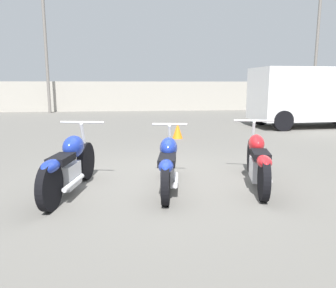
{
  "coord_description": "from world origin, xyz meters",
  "views": [
    {
      "loc": [
        -0.55,
        -5.21,
        1.58
      ],
      "look_at": [
        0.0,
        -0.17,
        0.65
      ],
      "focal_mm": 35.0,
      "sensor_mm": 36.0,
      "label": 1
    }
  ],
  "objects_px": {
    "motorcycle_slot_0": "(69,165)",
    "light_pole_left": "(44,19)",
    "motorcycle_slot_2": "(258,160)",
    "light_pole_right": "(317,41)",
    "motorcycle_slot_1": "(168,163)",
    "parked_van": "(314,95)",
    "traffic_cone_near": "(178,131)"
  },
  "relations": [
    {
      "from": "motorcycle_slot_0",
      "to": "light_pole_left",
      "type": "bearing_deg",
      "value": 115.32
    },
    {
      "from": "motorcycle_slot_0",
      "to": "motorcycle_slot_2",
      "type": "relative_size",
      "value": 0.97
    },
    {
      "from": "motorcycle_slot_2",
      "to": "light_pole_right",
      "type": "bearing_deg",
      "value": 71.53
    },
    {
      "from": "motorcycle_slot_1",
      "to": "parked_van",
      "type": "distance_m",
      "value": 9.21
    },
    {
      "from": "motorcycle_slot_1",
      "to": "motorcycle_slot_2",
      "type": "xyz_separation_m",
      "value": [
        1.42,
        0.05,
        -0.0
      ]
    },
    {
      "from": "motorcycle_slot_2",
      "to": "motorcycle_slot_1",
      "type": "bearing_deg",
      "value": -163.69
    },
    {
      "from": "parked_van",
      "to": "traffic_cone_near",
      "type": "height_order",
      "value": "parked_van"
    },
    {
      "from": "motorcycle_slot_1",
      "to": "parked_van",
      "type": "xyz_separation_m",
      "value": [
        6.18,
        6.79,
        0.79
      ]
    },
    {
      "from": "motorcycle_slot_0",
      "to": "traffic_cone_near",
      "type": "distance_m",
      "value": 5.23
    },
    {
      "from": "light_pole_left",
      "to": "motorcycle_slot_2",
      "type": "bearing_deg",
      "value": -65.06
    },
    {
      "from": "light_pole_left",
      "to": "motorcycle_slot_0",
      "type": "distance_m",
      "value": 15.16
    },
    {
      "from": "light_pole_right",
      "to": "motorcycle_slot_2",
      "type": "bearing_deg",
      "value": -122.57
    },
    {
      "from": "light_pole_right",
      "to": "motorcycle_slot_1",
      "type": "relative_size",
      "value": 3.38
    },
    {
      "from": "light_pole_left",
      "to": "motorcycle_slot_0",
      "type": "xyz_separation_m",
      "value": [
        3.62,
        -14.01,
        -4.51
      ]
    },
    {
      "from": "motorcycle_slot_1",
      "to": "motorcycle_slot_2",
      "type": "bearing_deg",
      "value": 10.99
    },
    {
      "from": "light_pole_right",
      "to": "motorcycle_slot_0",
      "type": "bearing_deg",
      "value": -130.42
    },
    {
      "from": "light_pole_right",
      "to": "motorcycle_slot_2",
      "type": "xyz_separation_m",
      "value": [
        -8.38,
        -13.11,
        -3.53
      ]
    },
    {
      "from": "light_pole_left",
      "to": "parked_van",
      "type": "height_order",
      "value": "light_pole_left"
    },
    {
      "from": "light_pole_right",
      "to": "motorcycle_slot_0",
      "type": "height_order",
      "value": "light_pole_right"
    },
    {
      "from": "motorcycle_slot_2",
      "to": "parked_van",
      "type": "distance_m",
      "value": 8.28
    },
    {
      "from": "light_pole_left",
      "to": "motorcycle_slot_0",
      "type": "height_order",
      "value": "light_pole_left"
    },
    {
      "from": "motorcycle_slot_0",
      "to": "traffic_cone_near",
      "type": "height_order",
      "value": "motorcycle_slot_0"
    },
    {
      "from": "light_pole_left",
      "to": "motorcycle_slot_2",
      "type": "xyz_separation_m",
      "value": [
        6.48,
        -13.93,
        -4.54
      ]
    },
    {
      "from": "light_pole_left",
      "to": "parked_van",
      "type": "xyz_separation_m",
      "value": [
        11.24,
        -7.2,
        -3.74
      ]
    },
    {
      "from": "motorcycle_slot_0",
      "to": "traffic_cone_near",
      "type": "relative_size",
      "value": 4.4
    },
    {
      "from": "light_pole_right",
      "to": "motorcycle_slot_0",
      "type": "relative_size",
      "value": 3.27
    },
    {
      "from": "motorcycle_slot_2",
      "to": "parked_van",
      "type": "bearing_deg",
      "value": 68.85
    },
    {
      "from": "traffic_cone_near",
      "to": "motorcycle_slot_1",
      "type": "bearing_deg",
      "value": -99.6
    },
    {
      "from": "motorcycle_slot_2",
      "to": "traffic_cone_near",
      "type": "distance_m",
      "value": 4.69
    },
    {
      "from": "motorcycle_slot_0",
      "to": "motorcycle_slot_1",
      "type": "bearing_deg",
      "value": 11.97
    },
    {
      "from": "motorcycle_slot_2",
      "to": "light_pole_left",
      "type": "bearing_deg",
      "value": 129.05
    },
    {
      "from": "motorcycle_slot_0",
      "to": "light_pole_right",
      "type": "bearing_deg",
      "value": 60.43
    }
  ]
}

